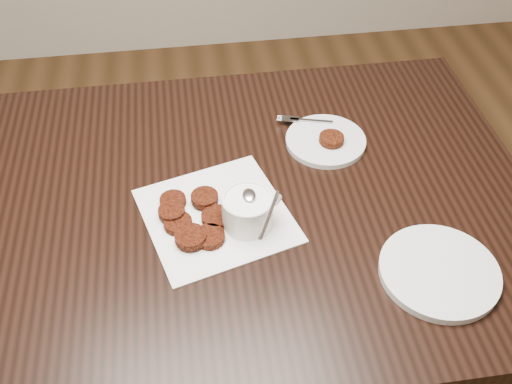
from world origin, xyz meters
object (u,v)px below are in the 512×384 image
Objects in this scene: table at (207,307)px; sauce_ramekin at (247,198)px; plate_with_patty at (326,138)px; plate_empty at (439,272)px; napkin at (216,215)px.

sauce_ramekin reaches higher than table.
table is 10.25× the size of sauce_ramekin.
plate_with_patty is 0.83× the size of plate_empty.
plate_with_patty is (0.30, 0.15, 0.39)m from table.
plate_with_patty is at bearing 106.83° from plate_empty.
plate_with_patty is at bearing 35.51° from napkin.
plate_empty is at bearing -73.17° from plate_with_patty.
table is 0.62m from plate_empty.
plate_with_patty reaches higher than plate_empty.
table is at bearing -154.20° from plate_with_patty.
plate_with_patty is at bearing 25.80° from table.
plate_empty is (0.12, -0.40, -0.01)m from plate_with_patty.
napkin is 0.44m from plate_empty.
napkin is 0.10m from sauce_ramekin.
sauce_ramekin is at bearing 152.03° from plate_empty.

